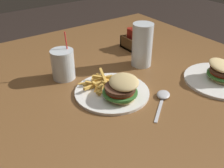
# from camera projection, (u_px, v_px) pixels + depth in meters

# --- Properties ---
(dining_table) EXTENTS (1.61, 1.34, 0.72)m
(dining_table) POSITION_uv_depth(u_px,v_px,m) (140.00, 127.00, 0.93)
(dining_table) COLOR brown
(dining_table) RESTS_ON ground_plane
(meal_plate_near) EXTENTS (0.26, 0.26, 0.09)m
(meal_plate_near) POSITION_uv_depth(u_px,v_px,m) (115.00, 90.00, 0.90)
(meal_plate_near) COLOR white
(meal_plate_near) RESTS_ON dining_table
(beer_glass) EXTENTS (0.08, 0.08, 0.18)m
(beer_glass) POSITION_uv_depth(u_px,v_px,m) (142.00, 46.00, 1.07)
(beer_glass) COLOR silver
(beer_glass) RESTS_ON dining_table
(juice_glass) EXTENTS (0.09, 0.09, 0.18)m
(juice_glass) POSITION_uv_depth(u_px,v_px,m) (63.00, 65.00, 0.99)
(juice_glass) COLOR silver
(juice_glass) RESTS_ON dining_table
(spoon) EXTENTS (0.13, 0.16, 0.02)m
(spoon) POSITION_uv_depth(u_px,v_px,m) (163.00, 96.00, 0.90)
(spoon) COLOR silver
(spoon) RESTS_ON dining_table
(meal_plate_far) EXTENTS (0.28, 0.28, 0.09)m
(meal_plate_far) POSITION_uv_depth(u_px,v_px,m) (222.00, 76.00, 0.99)
(meal_plate_far) COLOR white
(meal_plate_far) RESTS_ON dining_table
(condiment_caddy) EXTENTS (0.12, 0.09, 0.09)m
(condiment_caddy) POSITION_uv_depth(u_px,v_px,m) (135.00, 41.00, 1.24)
(condiment_caddy) COLOR brown
(condiment_caddy) RESTS_ON dining_table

